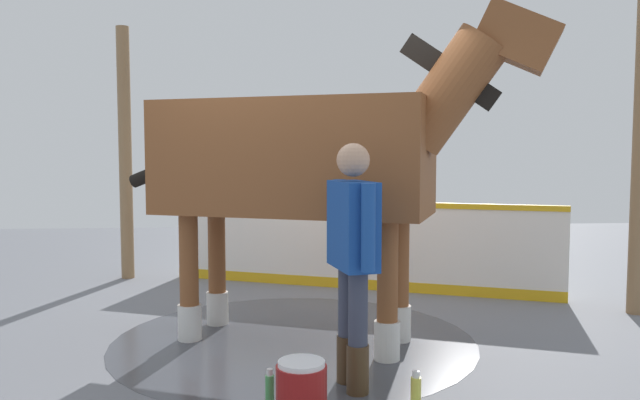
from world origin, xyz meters
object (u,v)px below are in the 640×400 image
(handler, at_px, (353,249))
(bottle_shampoo, at_px, (416,390))
(horse, at_px, (308,160))
(wash_bucket, at_px, (301,391))
(bottle_spray, at_px, (270,388))

(handler, xyz_separation_m, bottle_shampoo, (-0.35, -0.35, -0.85))
(horse, height_order, wash_bucket, horse)
(horse, distance_m, bottle_spray, 1.96)
(wash_bucket, distance_m, bottle_spray, 0.31)
(handler, bearing_deg, horse, -89.02)
(bottle_spray, bearing_deg, bottle_shampoo, -96.55)
(horse, distance_m, handler, 1.22)
(wash_bucket, bearing_deg, handler, -37.47)
(horse, height_order, handler, horse)
(horse, xyz_separation_m, handler, (-1.05, -0.23, -0.58))
(handler, distance_m, bottle_spray, 1.04)
(bottle_shampoo, height_order, bottle_spray, bottle_spray)
(horse, bearing_deg, handler, -55.40)
(bottle_shampoo, bearing_deg, bottle_spray, 83.45)
(handler, relative_size, bottle_spray, 7.14)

